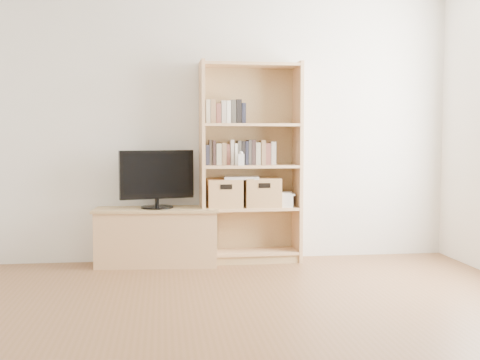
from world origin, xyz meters
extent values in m
cube|color=brown|center=(0.00, 0.00, 0.00)|extent=(4.50, 5.00, 0.01)
cube|color=silver|center=(0.00, 2.50, 1.30)|extent=(4.50, 0.02, 2.60)
cube|color=tan|center=(-0.57, 2.30, 0.25)|extent=(1.12, 0.50, 0.50)
cube|color=tan|center=(0.30, 2.33, 0.93)|extent=(0.94, 0.35, 1.86)
cube|color=black|center=(-0.57, 2.30, 0.79)|extent=(0.67, 0.22, 0.53)
cube|color=#1F212F|center=(0.30, 2.36, 1.03)|extent=(0.90, 0.19, 0.24)
cube|color=#1F212F|center=(0.09, 2.35, 1.39)|extent=(0.39, 0.15, 0.20)
cube|color=white|center=(0.19, 2.23, 0.96)|extent=(0.06, 0.04, 0.11)
cube|color=#B07B4F|center=(0.05, 2.32, 0.65)|extent=(0.33, 0.28, 0.26)
cube|color=#B07B4F|center=(0.41, 2.33, 0.65)|extent=(0.34, 0.28, 0.27)
cube|color=white|center=(0.21, 2.32, 0.79)|extent=(0.34, 0.26, 0.02)
cube|color=silver|center=(0.62, 2.34, 0.57)|extent=(0.21, 0.27, 0.11)
camera|label=1|loc=(-0.52, -3.19, 1.18)|focal=45.00mm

